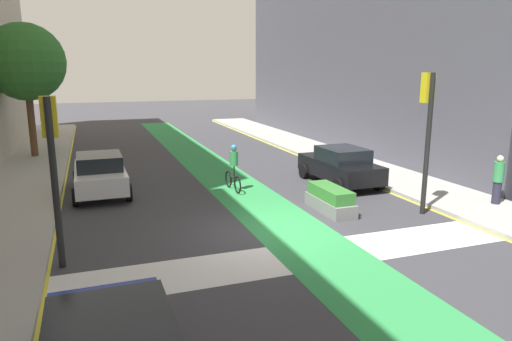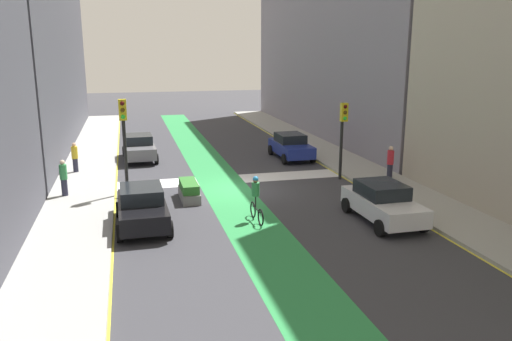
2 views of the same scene
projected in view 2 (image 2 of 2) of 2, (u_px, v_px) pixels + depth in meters
name	position (u px, v px, depth m)	size (l,w,h in m)	color
ground_plane	(239.00, 189.00, 25.44)	(120.00, 120.00, 0.00)	#38383D
bike_lane_paint	(227.00, 190.00, 25.29)	(2.40, 60.00, 0.01)	#2D8C47
crosswalk_band	(231.00, 179.00, 27.33)	(12.00, 1.80, 0.01)	silver
sidewalk_left	(376.00, 178.00, 27.21)	(3.00, 60.00, 0.15)	#9E9E99
curb_stripe_left	(350.00, 181.00, 26.87)	(0.16, 60.00, 0.01)	yellow
sidewalk_right	(81.00, 198.00, 23.64)	(3.00, 60.00, 0.15)	#9E9E99
curb_stripe_right	(115.00, 197.00, 24.01)	(0.16, 60.00, 0.01)	yellow
traffic_signal_near_right	(124.00, 130.00, 23.37)	(0.35, 0.52, 4.60)	black
traffic_signal_near_left	(343.00, 126.00, 26.58)	(0.35, 0.52, 4.09)	black
car_white_left_far	(383.00, 202.00, 20.52)	(2.06, 4.22, 1.57)	silver
car_grey_right_near	(139.00, 147.00, 31.90)	(2.12, 4.25, 1.57)	slate
car_blue_left_near	(291.00, 146.00, 32.32)	(2.06, 4.22, 1.57)	navy
car_black_right_far	(142.00, 207.00, 19.94)	(2.08, 4.23, 1.57)	black
cyclist_in_lane	(256.00, 198.00, 20.53)	(0.32, 1.73, 1.86)	black
pedestrian_sidewalk_right_a	(75.00, 157.00, 28.16)	(0.34, 0.34, 1.64)	#262638
pedestrian_sidewalk_left_a	(390.00, 162.00, 26.48)	(0.34, 0.34, 1.78)	#262638
pedestrian_sidewalk_right_b	(64.00, 177.00, 23.60)	(0.34, 0.34, 1.69)	#262638
median_planter	(189.00, 191.00, 23.60)	(0.81, 2.24, 0.85)	slate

